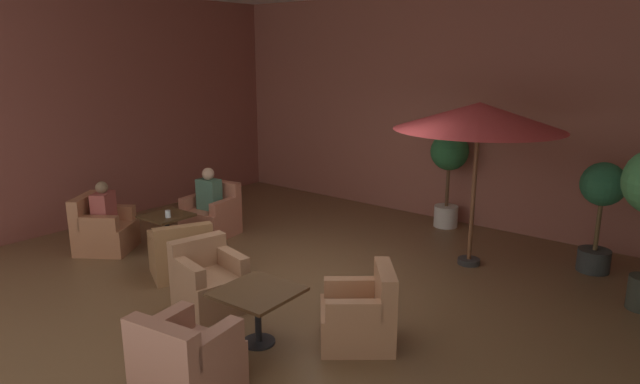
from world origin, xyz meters
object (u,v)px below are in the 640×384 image
object	(u,v)px
armchair_front_left_north	(212,216)
patio_umbrella_tall_red	(479,117)
potted_tree_left_corner	(449,164)
potted_tree_mid_left	(601,202)
armchair_front_right_east	(361,316)
cafe_table_front_right	(257,300)
patron_blue_shirt	(209,191)
armchair_front_left_south	(181,255)
armchair_front_right_north	(186,363)
patron_by_window	(104,206)
iced_drink_cup	(168,214)
cafe_table_front_left	(167,226)
armchair_front_left_east	(103,231)
armchair_front_right_south	(209,283)

from	to	relation	value
armchair_front_left_north	patio_umbrella_tall_red	world-z (taller)	patio_umbrella_tall_red
potted_tree_left_corner	potted_tree_mid_left	world-z (taller)	potted_tree_left_corner
armchair_front_right_east	cafe_table_front_right	bearing A→B (deg)	-140.62
cafe_table_front_right	patron_blue_shirt	size ratio (longest dim) A/B	1.16
cafe_table_front_right	armchair_front_right_east	distance (m)	1.10
armchair_front_left_south	armchair_front_right_north	bearing A→B (deg)	-36.56
patron_by_window	iced_drink_cup	xyz separation A→B (m)	(0.95, 0.48, -0.06)
cafe_table_front_left	armchair_front_left_east	world-z (taller)	armchair_front_left_east
armchair_front_left_south	patron_by_window	xyz separation A→B (m)	(-1.72, -0.10, 0.42)
armchair_front_left_east	patron_by_window	bearing A→B (deg)	34.25
potted_tree_left_corner	patron_by_window	bearing A→B (deg)	-128.69
armchair_front_left_north	cafe_table_front_right	size ratio (longest dim) A/B	1.10
armchair_front_left_east	patron_blue_shirt	distance (m)	1.76
potted_tree_mid_left	patron_blue_shirt	xyz separation A→B (m)	(-5.47, -2.33, -0.25)
armchair_front_right_east	patron_by_window	world-z (taller)	patron_by_window
armchair_front_left_east	armchair_front_right_north	bearing A→B (deg)	-21.20
cafe_table_front_left	cafe_table_front_right	xyz separation A→B (m)	(3.05, -1.09, 0.06)
armchair_front_right_east	iced_drink_cup	xyz separation A→B (m)	(-3.75, 0.33, 0.35)
armchair_front_right_south	cafe_table_front_left	bearing A→B (deg)	156.62
armchair_front_left_north	armchair_front_right_north	distance (m)	4.62
patio_umbrella_tall_red	armchair_front_left_south	bearing A→B (deg)	-135.27
potted_tree_left_corner	patron_blue_shirt	world-z (taller)	potted_tree_left_corner
cafe_table_front_right	armchair_front_right_north	size ratio (longest dim) A/B	0.94
armchair_front_right_east	patron_by_window	size ratio (longest dim) A/B	1.51
potted_tree_left_corner	cafe_table_front_left	bearing A→B (deg)	-125.24
cafe_table_front_left	armchair_front_left_east	size ratio (longest dim) A/B	0.62
armchair_front_right_south	potted_tree_left_corner	distance (m)	4.89
armchair_front_left_south	potted_tree_left_corner	distance (m)	4.79
armchair_front_right_east	potted_tree_left_corner	world-z (taller)	potted_tree_left_corner
armchair_front_left_south	armchair_front_right_east	world-z (taller)	armchair_front_right_east
armchair_front_right_north	armchair_front_left_north	bearing A→B (deg)	136.75
armchair_front_right_south	patron_blue_shirt	size ratio (longest dim) A/B	1.27
patron_blue_shirt	cafe_table_front_right	bearing A→B (deg)	-32.84
patio_umbrella_tall_red	armchair_front_right_east	bearing A→B (deg)	-89.02
armchair_front_left_north	patio_umbrella_tall_red	xyz separation A→B (m)	(3.99, 1.44, 1.82)
cafe_table_front_right	potted_tree_mid_left	bearing A→B (deg)	62.64
cafe_table_front_left	armchair_front_left_north	bearing A→B (deg)	98.56
armchair_front_left_east	patron_by_window	world-z (taller)	patron_by_window
armchair_front_left_east	cafe_table_front_right	bearing A→B (deg)	-7.52
patron_by_window	armchair_front_right_south	bearing A→B (deg)	-6.35
potted_tree_mid_left	patron_by_window	distance (m)	7.25
potted_tree_left_corner	cafe_table_front_right	bearing A→B (deg)	-86.60
armchair_front_right_south	patron_by_window	distance (m)	2.86
armchair_front_left_south	iced_drink_cup	bearing A→B (deg)	153.92
armchair_front_left_east	patio_umbrella_tall_red	xyz separation A→B (m)	(4.69, 3.03, 1.83)
armchair_front_left_south	armchair_front_right_east	bearing A→B (deg)	0.85
armchair_front_right_east	iced_drink_cup	size ratio (longest dim) A/B	9.37
patio_umbrella_tall_red	potted_tree_left_corner	distance (m)	2.08
armchair_front_left_east	patio_umbrella_tall_red	distance (m)	5.87
armchair_front_left_south	potted_tree_mid_left	distance (m)	5.83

